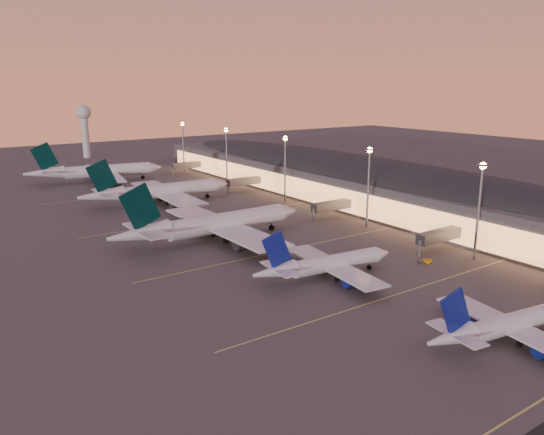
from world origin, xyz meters
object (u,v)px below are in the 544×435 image
Objects in this scene: airliner_narrow_north at (325,264)px; radar_tower at (84,122)px; baggage_tug_c at (425,262)px; airliner_wide_near at (212,225)px; airliner_wide_far at (96,172)px; airliner_narrow_south at (504,326)px; airliner_wide_mid at (158,192)px.

radar_tower reaches higher than airliner_narrow_north.
airliner_narrow_north is 10.65× the size of baggage_tug_c.
airliner_wide_far reaches higher than airliner_wide_near.
radar_tower reaches higher than airliner_narrow_south.
airliner_wide_near reaches higher than airliner_wide_mid.
airliner_wide_near is at bearing 106.16° from airliner_narrow_north.
airliner_wide_far is 1.91× the size of radar_tower.
airliner_wide_mid is (-5.55, 141.46, 1.68)m from airliner_narrow_south.
airliner_wide_mid is at bearing 100.79° from airliner_narrow_south.
airliner_wide_far is at bearing 101.62° from airliner_narrow_south.
airliner_narrow_south is 9.77× the size of baggage_tug_c.
airliner_narrow_north is at bearing -87.11° from airliner_wide_mid.
airliner_wide_mid is at bearing 136.40° from baggage_tug_c.
radar_tower reaches higher than airliner_wide_mid.
airliner_narrow_north is (-5.20, 42.88, 0.29)m from airliner_narrow_south.
airliner_wide_mid is at bearing -96.14° from radar_tower.
airliner_narrow_north is 43.15m from airliner_wide_near.
airliner_wide_near is at bearing -81.22° from airliner_wide_far.
baggage_tug_c is at bearing -87.11° from radar_tower.
airliner_narrow_south is 292.05m from radar_tower.
radar_tower is at bearing 86.17° from airliner_wide_far.
radar_tower is 256.00m from baggage_tug_c.
airliner_narrow_south is 86.31m from airliner_wide_near.
radar_tower is (16.11, 149.80, 16.95)m from airliner_wide_mid.
airliner_wide_near is (-7.34, 42.50, 1.56)m from airliner_narrow_north.
airliner_narrow_south is at bearing -76.73° from airliner_narrow_north.
airliner_wide_near reaches higher than airliner_narrow_north.
airliner_narrow_south is at bearing -91.70° from baggage_tug_c.
airliner_wide_near is (-12.54, 85.38, 1.85)m from airliner_narrow_south.
airliner_wide_mid is 0.96× the size of airliner_wide_far.
airliner_narrow_north is 98.59m from airliner_wide_mid.
airliner_narrow_south is 0.92× the size of airliner_narrow_north.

